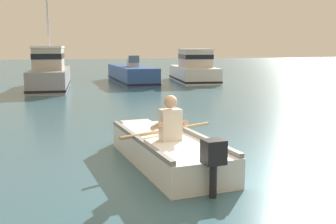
{
  "coord_description": "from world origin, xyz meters",
  "views": [
    {
      "loc": [
        -2.68,
        -5.84,
        1.96
      ],
      "look_at": [
        -0.53,
        2.48,
        0.55
      ],
      "focal_mm": 42.56,
      "sensor_mm": 36.0,
      "label": 1
    }
  ],
  "objects_px": {
    "moored_boat_blue": "(131,75)",
    "moored_boat_white": "(194,69)",
    "rowboat_with_person": "(166,148)",
    "moored_boat_grey": "(50,73)"
  },
  "relations": [
    {
      "from": "moored_boat_blue",
      "to": "moored_boat_white",
      "type": "distance_m",
      "value": 3.56
    },
    {
      "from": "moored_boat_blue",
      "to": "moored_boat_white",
      "type": "relative_size",
      "value": 1.18
    },
    {
      "from": "rowboat_with_person",
      "to": "moored_boat_grey",
      "type": "height_order",
      "value": "moored_boat_grey"
    },
    {
      "from": "rowboat_with_person",
      "to": "moored_boat_white",
      "type": "height_order",
      "value": "moored_boat_white"
    },
    {
      "from": "rowboat_with_person",
      "to": "moored_boat_grey",
      "type": "bearing_deg",
      "value": 99.94
    },
    {
      "from": "rowboat_with_person",
      "to": "moored_boat_white",
      "type": "xyz_separation_m",
      "value": [
        5.48,
        15.19,
        0.44
      ]
    },
    {
      "from": "moored_boat_grey",
      "to": "moored_boat_white",
      "type": "relative_size",
      "value": 1.11
    },
    {
      "from": "rowboat_with_person",
      "to": "moored_boat_blue",
      "type": "bearing_deg",
      "value": 82.83
    },
    {
      "from": "moored_boat_blue",
      "to": "moored_boat_white",
      "type": "xyz_separation_m",
      "value": [
        3.55,
        -0.17,
        0.25
      ]
    },
    {
      "from": "moored_boat_white",
      "to": "rowboat_with_person",
      "type": "bearing_deg",
      "value": -109.85
    }
  ]
}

